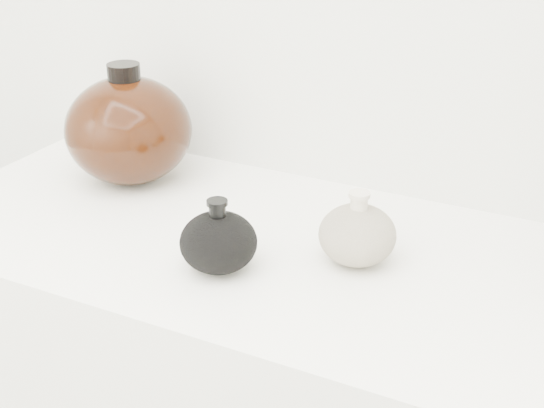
% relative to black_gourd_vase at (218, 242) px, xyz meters
% --- Properties ---
extents(black_gourd_vase, '(0.11, 0.11, 0.10)m').
position_rel_black_gourd_vase_xyz_m(black_gourd_vase, '(0.00, 0.00, 0.00)').
color(black_gourd_vase, black).
rests_on(black_gourd_vase, display_counter).
extents(cream_gourd_vase, '(0.11, 0.11, 0.11)m').
position_rel_black_gourd_vase_xyz_m(cream_gourd_vase, '(0.16, 0.10, 0.00)').
color(cream_gourd_vase, beige).
rests_on(cream_gourd_vase, display_counter).
extents(left_round_pot, '(0.28, 0.28, 0.21)m').
position_rel_black_gourd_vase_xyz_m(left_round_pot, '(-0.29, 0.20, 0.05)').
color(left_round_pot, black).
rests_on(left_round_pot, display_counter).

